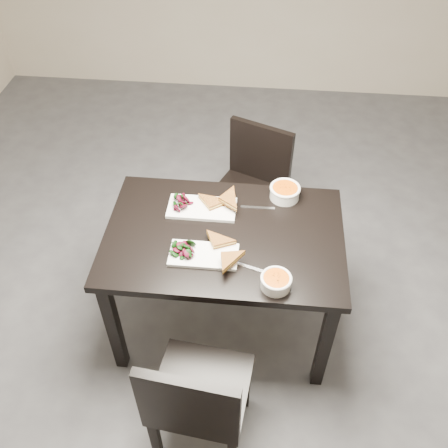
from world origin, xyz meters
name	(u,v)px	position (x,y,z in m)	size (l,w,h in m)	color
ground	(233,281)	(0.00, 0.00, 0.00)	(5.00, 5.00, 0.00)	#47474C
table	(224,247)	(-0.03, -0.31, 0.65)	(1.20, 0.80, 0.75)	black
chair_near	(197,399)	(-0.07, -1.06, 0.48)	(0.46, 0.46, 0.85)	black
chair_far	(252,183)	(0.08, 0.42, 0.48)	(0.55, 0.55, 0.85)	black
plate_near	(204,255)	(-0.11, -0.46, 0.76)	(0.33, 0.16, 0.02)	white
sandwich_near	(217,249)	(-0.05, -0.45, 0.79)	(0.16, 0.12, 0.05)	#986020
salad_near	(183,249)	(-0.21, -0.46, 0.79)	(0.10, 0.09, 0.05)	black
soup_bowl_near	(276,281)	(0.24, -0.61, 0.79)	(0.14, 0.14, 0.06)	white
cutlery_near	(246,266)	(0.10, -0.51, 0.75)	(0.18, 0.02, 0.00)	silver
plate_far	(202,208)	(-0.16, -0.14, 0.76)	(0.36, 0.18, 0.02)	white
sandwich_far	(214,205)	(-0.10, -0.15, 0.80)	(0.18, 0.13, 0.06)	#986020
salad_far	(183,202)	(-0.26, -0.14, 0.79)	(0.11, 0.10, 0.05)	black
soup_bowl_far	(285,191)	(0.27, 0.00, 0.79)	(0.16, 0.16, 0.07)	white
cutlery_far	(258,207)	(0.13, -0.10, 0.75)	(0.18, 0.02, 0.00)	silver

